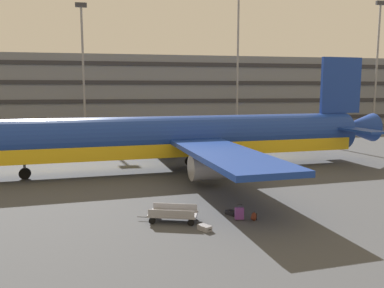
# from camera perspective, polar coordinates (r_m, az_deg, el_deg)

# --- Properties ---
(ground_plane) EXTENTS (600.00, 600.00, 0.00)m
(ground_plane) POSITION_cam_1_polar(r_m,az_deg,el_deg) (36.94, 3.08, -3.21)
(ground_plane) COLOR #424449
(terminal_structure) EXTENTS (156.72, 16.20, 13.35)m
(terminal_structure) POSITION_cam_1_polar(r_m,az_deg,el_deg) (81.20, -4.91, 7.55)
(terminal_structure) COLOR slate
(terminal_structure) RESTS_ON ground_plane
(airliner) EXTENTS (39.44, 31.98, 10.16)m
(airliner) POSITION_cam_1_polar(r_m,az_deg,el_deg) (34.72, -1.11, 0.84)
(airliner) COLOR navy
(airliner) RESTS_ON ground_plane
(light_mast_left) EXTENTS (1.80, 0.50, 20.79)m
(light_mast_left) POSITION_cam_1_polar(r_m,az_deg,el_deg) (67.92, -15.45, 11.80)
(light_mast_left) COLOR gray
(light_mast_left) RESTS_ON ground_plane
(light_mast_center_left) EXTENTS (1.80, 0.50, 25.14)m
(light_mast_center_left) POSITION_cam_1_polar(r_m,az_deg,el_deg) (71.31, 6.64, 13.62)
(light_mast_center_left) COLOR gray
(light_mast_center_left) RESTS_ON ground_plane
(light_mast_center_right) EXTENTS (1.80, 0.50, 23.30)m
(light_mast_center_right) POSITION_cam_1_polar(r_m,az_deg,el_deg) (83.70, 25.16, 11.43)
(light_mast_center_right) COLOR gray
(light_mast_center_right) RESTS_ON ground_plane
(suitcase_orange) EXTENTS (0.71, 0.77, 0.24)m
(suitcase_orange) POSITION_cam_1_polar(r_m,az_deg,el_deg) (22.98, 5.74, -9.83)
(suitcase_orange) COLOR black
(suitcase_orange) RESTS_ON ground_plane
(suitcase_small) EXTENTS (0.49, 0.25, 0.89)m
(suitcase_small) POSITION_cam_1_polar(r_m,az_deg,el_deg) (22.09, 6.83, -9.89)
(suitcase_small) COLOR #72388C
(suitcase_small) RESTS_ON ground_plane
(suitcase_laid_flat) EXTENTS (0.71, 0.82, 0.27)m
(suitcase_laid_flat) POSITION_cam_1_polar(r_m,az_deg,el_deg) (20.50, 1.84, -11.98)
(suitcase_laid_flat) COLOR gray
(suitcase_laid_flat) RESTS_ON ground_plane
(backpack_black) EXTENTS (0.42, 0.41, 0.47)m
(backpack_black) POSITION_cam_1_polar(r_m,az_deg,el_deg) (22.86, -0.22, -9.68)
(backpack_black) COLOR gray
(backpack_black) RESTS_ON ground_plane
(backpack_silver) EXTENTS (0.37, 0.40, 0.52)m
(backpack_silver) POSITION_cam_1_polar(r_m,az_deg,el_deg) (22.11, 8.88, -10.32)
(backpack_silver) COLOR #592619
(backpack_silver) RESTS_ON ground_plane
(baggage_cart) EXTENTS (3.34, 2.06, 0.82)m
(baggage_cart) POSITION_cam_1_polar(r_m,az_deg,el_deg) (21.72, -2.75, -10.02)
(baggage_cart) COLOR gray
(baggage_cart) RESTS_ON ground_plane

